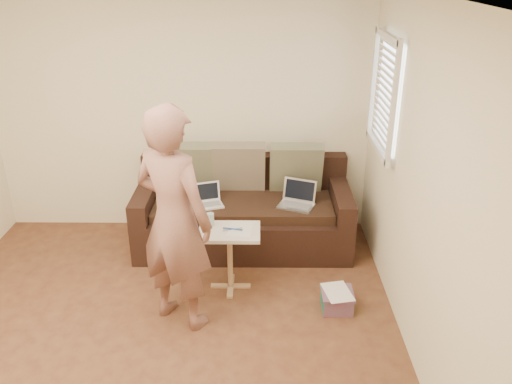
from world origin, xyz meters
TOP-DOWN VIEW (x-y plane):
  - floor at (0.00, 0.00)m, footprint 4.50×4.50m
  - ceiling at (0.00, 0.00)m, footprint 4.50×4.50m
  - wall_back at (0.00, 2.25)m, footprint 4.00×0.00m
  - wall_right at (2.00, 0.00)m, footprint 0.00×4.50m
  - window_blinds at (1.95, 1.50)m, footprint 0.12×0.88m
  - sofa at (0.67, 1.77)m, footprint 2.20×0.95m
  - pillow_left at (0.07, 2.02)m, footprint 0.55×0.29m
  - pillow_mid at (0.62, 2.02)m, footprint 0.55×0.27m
  - pillow_right at (1.22, 2.00)m, footprint 0.55×0.28m
  - laptop_silver at (1.20, 1.62)m, footprint 0.41×0.36m
  - laptop_white at (0.31, 1.63)m, footprint 0.35×0.29m
  - person at (0.17, 0.51)m, footprint 0.83×0.75m
  - side_table at (0.57, 0.97)m, footprint 0.55×0.38m
  - drinking_glass at (0.39, 1.06)m, footprint 0.07×0.07m
  - scissors at (0.60, 0.97)m, footprint 0.20×0.13m
  - paper_on_table at (0.67, 0.99)m, footprint 0.25×0.33m
  - striped_box at (1.51, 0.65)m, footprint 0.28×0.28m

SIDE VIEW (x-z plane):
  - floor at x=0.00m, z-range 0.00..0.00m
  - striped_box at x=1.51m, z-range 0.00..0.18m
  - side_table at x=0.57m, z-range 0.00..0.60m
  - sofa at x=0.67m, z-range 0.00..0.85m
  - laptop_silver at x=1.20m, z-range 0.41..0.63m
  - laptop_white at x=0.31m, z-range 0.41..0.63m
  - paper_on_table at x=0.67m, z-range 0.60..0.60m
  - scissors at x=0.60m, z-range 0.60..0.62m
  - drinking_glass at x=0.39m, z-range 0.60..0.72m
  - pillow_left at x=0.07m, z-range 0.51..1.07m
  - pillow_mid at x=0.62m, z-range 0.51..1.07m
  - pillow_right at x=1.22m, z-range 0.51..1.07m
  - person at x=0.17m, z-range 0.00..1.88m
  - wall_back at x=0.00m, z-range -0.70..3.30m
  - wall_right at x=2.00m, z-range -0.95..3.55m
  - window_blinds at x=1.95m, z-range 1.16..2.24m
  - ceiling at x=0.00m, z-range 2.60..2.60m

